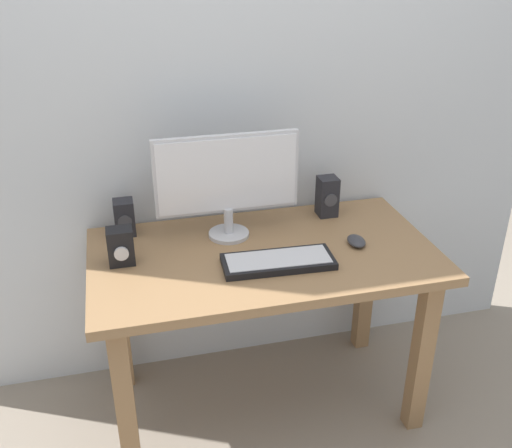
{
  "coord_description": "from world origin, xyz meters",
  "views": [
    {
      "loc": [
        -0.5,
        -1.87,
        1.83
      ],
      "look_at": [
        -0.03,
        0.0,
        0.87
      ],
      "focal_mm": 41.12,
      "sensor_mm": 36.0,
      "label": 1
    }
  ],
  "objects": [
    {
      "name": "speaker_right",
      "position": [
        0.34,
        0.25,
        0.83
      ],
      "size": [
        0.08,
        0.09,
        0.17
      ],
      "color": "#232328",
      "rests_on": "desk"
    },
    {
      "name": "desk",
      "position": [
        0.0,
        0.0,
        0.63
      ],
      "size": [
        1.3,
        0.71,
        0.75
      ],
      "color": "#936D47",
      "rests_on": "ground_plane"
    },
    {
      "name": "mouse",
      "position": [
        0.36,
        -0.03,
        0.76
      ],
      "size": [
        0.07,
        0.1,
        0.03
      ],
      "primitive_type": "ellipsoid",
      "rotation": [
        0.0,
        0.0,
        -0.05
      ],
      "color": "#333338",
      "rests_on": "desk"
    },
    {
      "name": "ground_plane",
      "position": [
        0.0,
        0.0,
        0.0
      ],
      "size": [
        6.0,
        6.0,
        0.0
      ],
      "primitive_type": "plane",
      "color": "gray"
    },
    {
      "name": "keyboard_primary",
      "position": [
        0.02,
        -0.11,
        0.76
      ],
      "size": [
        0.41,
        0.18,
        0.03
      ],
      "color": "black",
      "rests_on": "desk"
    },
    {
      "name": "audio_controller",
      "position": [
        -0.52,
        0.04,
        0.82
      ],
      "size": [
        0.09,
        0.09,
        0.14
      ],
      "color": "black",
      "rests_on": "desk"
    },
    {
      "name": "wall_back",
      "position": [
        0.0,
        0.4,
        1.5
      ],
      "size": [
        2.75,
        0.04,
        3.0
      ],
      "primitive_type": "cube",
      "color": "silver",
      "rests_on": "ground_plane"
    },
    {
      "name": "monitor",
      "position": [
        -0.1,
        0.17,
        0.98
      ],
      "size": [
        0.56,
        0.16,
        0.41
      ],
      "color": "silver",
      "rests_on": "desk"
    },
    {
      "name": "speaker_left",
      "position": [
        -0.5,
        0.27,
        0.82
      ],
      "size": [
        0.08,
        0.08,
        0.14
      ],
      "color": "#232328",
      "rests_on": "desk"
    }
  ]
}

